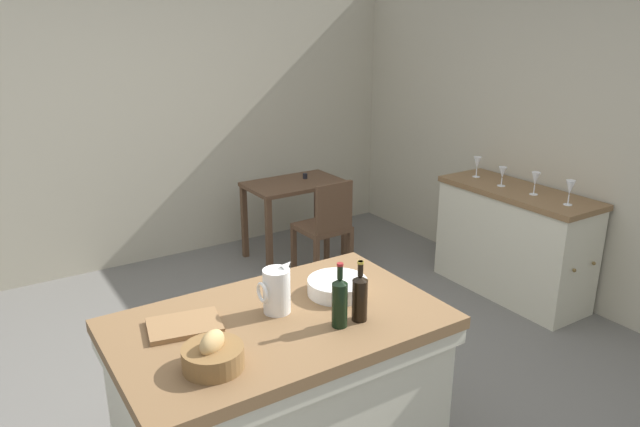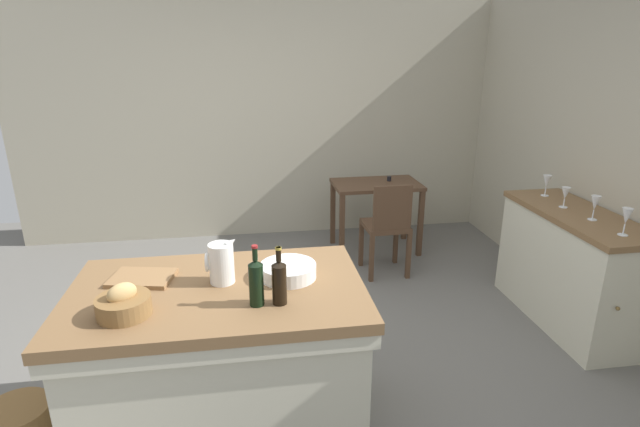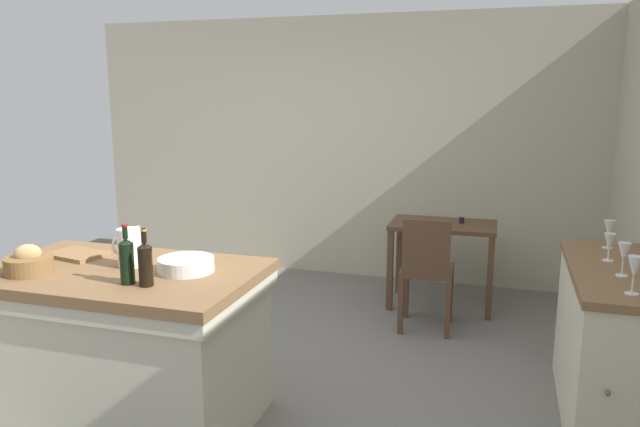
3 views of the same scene
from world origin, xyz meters
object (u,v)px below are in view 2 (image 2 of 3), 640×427
object	(u,v)px
bread_basket	(123,304)
wine_bottle_amber	(256,281)
side_cabinet	(570,268)
wooden_chair	(387,225)
wash_bowl	(288,271)
cutting_board	(142,278)
island_table	(222,356)
wine_glass_left	(595,204)
writing_desk	(376,194)
wine_glass_middle	(565,194)
wine_glass_far_left	(626,217)
wine_glass_right	(547,182)
wine_bottle_dark	(279,281)
pitcher	(221,263)

from	to	relation	value
bread_basket	wine_bottle_amber	size ratio (longest dim) A/B	0.81
side_cabinet	bread_basket	world-z (taller)	bread_basket
wooden_chair	wash_bowl	world-z (taller)	wash_bowl
cutting_board	wine_bottle_amber	size ratio (longest dim) A/B	1.04
island_table	wine_glass_left	xyz separation A→B (m)	(2.62, 0.65, 0.55)
side_cabinet	writing_desk	size ratio (longest dim) A/B	1.46
bread_basket	wine_glass_middle	size ratio (longest dim) A/B	1.55
wine_glass_far_left	wine_glass_left	size ratio (longest dim) A/B	1.04
side_cabinet	wine_bottle_amber	bearing A→B (deg)	-157.35
side_cabinet	wine_glass_far_left	world-z (taller)	wine_glass_far_left
wine_glass_right	bread_basket	bearing A→B (deg)	-154.15
wash_bowl	writing_desk	bearing A→B (deg)	64.61
wooden_chair	wine_glass_middle	size ratio (longest dim) A/B	5.74
wooden_chair	wash_bowl	distance (m)	2.12
wine_glass_far_left	wine_glass_right	world-z (taller)	wine_glass_far_left
writing_desk	wine_glass_far_left	bearing A→B (deg)	-62.69
wine_bottle_dark	bread_basket	bearing A→B (deg)	-179.89
wine_bottle_dark	wine_glass_far_left	size ratio (longest dim) A/B	1.57
pitcher	wooden_chair	bearing A→B (deg)	51.06
wooden_chair	wine_glass_far_left	world-z (taller)	wine_glass_far_left
wooden_chair	pitcher	bearing A→B (deg)	-128.94
cutting_board	wine_bottle_dark	world-z (taller)	wine_bottle_dark
wooden_chair	wine_glass_middle	xyz separation A→B (m)	(1.13, -0.89, 0.51)
wine_glass_right	wine_glass_far_left	bearing A→B (deg)	-91.33
writing_desk	wine_glass_left	size ratio (longest dim) A/B	5.05
wine_glass_middle	pitcher	bearing A→B (deg)	-160.92
wine_bottle_dark	wine_glass_right	distance (m)	2.75
island_table	writing_desk	bearing A→B (deg)	58.47
side_cabinet	wine_glass_right	size ratio (longest dim) A/B	7.51
island_table	wine_glass_middle	distance (m)	2.81
island_table	wine_bottle_dark	xyz separation A→B (m)	(0.31, -0.21, 0.53)
island_table	wine_bottle_dark	distance (m)	0.65
wine_bottle_dark	wine_glass_middle	bearing A→B (deg)	26.97
wine_bottle_dark	wine_glass_left	distance (m)	2.46
wine_bottle_dark	wine_glass_middle	distance (m)	2.56
side_cabinet	wine_glass_middle	bearing A→B (deg)	106.31
pitcher	wine_glass_far_left	size ratio (longest dim) A/B	1.38
island_table	wooden_chair	size ratio (longest dim) A/B	1.66
cutting_board	wine_glass_left	xyz separation A→B (m)	(3.02, 0.50, 0.12)
pitcher	cutting_board	distance (m)	0.45
writing_desk	side_cabinet	bearing A→B (deg)	-55.98
pitcher	wash_bowl	xyz separation A→B (m)	(0.35, 0.00, -0.07)
wine_glass_left	wine_glass_right	bearing A→B (deg)	88.52
wash_bowl	bread_basket	xyz separation A→B (m)	(-0.79, -0.28, 0.02)
island_table	wooden_chair	xyz separation A→B (m)	(1.46, 1.84, 0.02)
bread_basket	wine_glass_middle	xyz separation A→B (m)	(3.01, 1.16, 0.06)
side_cabinet	wooden_chair	size ratio (longest dim) A/B	1.44
side_cabinet	wine_glass_right	world-z (taller)	wine_glass_right
island_table	side_cabinet	world-z (taller)	side_cabinet
island_table	cutting_board	xyz separation A→B (m)	(-0.40, 0.15, 0.43)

